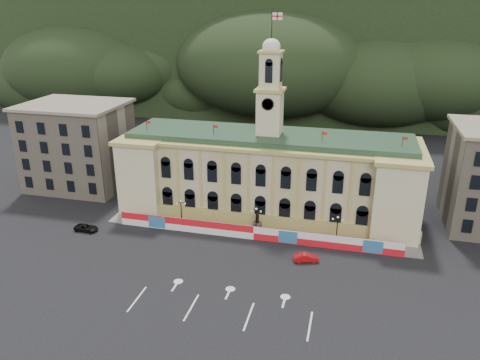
% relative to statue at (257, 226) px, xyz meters
% --- Properties ---
extents(ground, '(260.00, 260.00, 0.00)m').
position_rel_statue_xyz_m(ground, '(0.00, -18.00, -1.19)').
color(ground, black).
rests_on(ground, ground).
extents(lane_markings, '(26.00, 10.00, 0.02)m').
position_rel_statue_xyz_m(lane_markings, '(0.00, -23.00, -1.18)').
color(lane_markings, white).
rests_on(lane_markings, ground).
extents(hill_ridge, '(230.00, 80.00, 64.00)m').
position_rel_statue_xyz_m(hill_ridge, '(0.03, 103.99, 18.30)').
color(hill_ridge, black).
rests_on(hill_ridge, ground).
extents(city_hall, '(56.20, 17.60, 37.10)m').
position_rel_statue_xyz_m(city_hall, '(0.00, 9.63, 6.66)').
color(city_hall, beige).
rests_on(city_hall, ground).
extents(side_building_left, '(21.00, 17.00, 18.60)m').
position_rel_statue_xyz_m(side_building_left, '(-43.00, 12.93, 8.14)').
color(side_building_left, tan).
rests_on(side_building_left, ground).
extents(hoarding_fence, '(50.00, 0.44, 2.50)m').
position_rel_statue_xyz_m(hoarding_fence, '(0.06, -2.93, 0.06)').
color(hoarding_fence, red).
rests_on(hoarding_fence, ground).
extents(pavement, '(56.00, 5.50, 0.16)m').
position_rel_statue_xyz_m(pavement, '(0.00, -0.25, -1.11)').
color(pavement, slate).
rests_on(pavement, ground).
extents(statue, '(1.40, 1.40, 3.72)m').
position_rel_statue_xyz_m(statue, '(0.00, 0.00, 0.00)').
color(statue, '#595651').
rests_on(statue, ground).
extents(lamp_left, '(1.96, 0.44, 5.15)m').
position_rel_statue_xyz_m(lamp_left, '(-14.00, -1.00, 1.89)').
color(lamp_left, black).
rests_on(lamp_left, ground).
extents(lamp_center, '(1.96, 0.44, 5.15)m').
position_rel_statue_xyz_m(lamp_center, '(0.00, -1.00, 1.89)').
color(lamp_center, black).
rests_on(lamp_center, ground).
extents(lamp_right, '(1.96, 0.44, 5.15)m').
position_rel_statue_xyz_m(lamp_right, '(14.00, -1.00, 1.89)').
color(lamp_right, black).
rests_on(lamp_right, ground).
extents(red_sedan, '(3.49, 4.73, 1.32)m').
position_rel_statue_xyz_m(red_sedan, '(9.70, -8.14, -0.53)').
color(red_sedan, '#B40C11').
rests_on(red_sedan, ground).
extents(black_suv, '(2.20, 4.38, 1.19)m').
position_rel_statue_xyz_m(black_suv, '(-30.00, -7.14, -0.59)').
color(black_suv, black).
rests_on(black_suv, ground).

